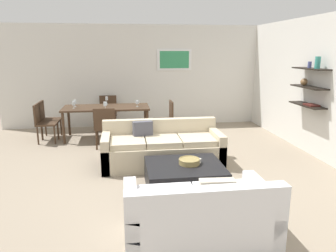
{
  "coord_description": "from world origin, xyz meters",
  "views": [
    {
      "loc": [
        -0.68,
        -5.16,
        2.05
      ],
      "look_at": [
        0.07,
        0.2,
        0.75
      ],
      "focal_mm": 33.97,
      "sensor_mm": 36.0,
      "label": 1
    }
  ],
  "objects": [
    {
      "name": "ground_plane",
      "position": [
        0.0,
        0.0,
        0.0
      ],
      "size": [
        18.0,
        18.0,
        0.0
      ],
      "primitive_type": "plane",
      "color": "gray"
    },
    {
      "name": "back_wall_unit",
      "position": [
        0.3,
        3.53,
        1.35
      ],
      "size": [
        8.4,
        0.09,
        2.7
      ],
      "color": "silver",
      "rests_on": "ground"
    },
    {
      "name": "coffee_table",
      "position": [
        0.19,
        -0.76,
        0.19
      ],
      "size": [
        1.14,
        0.97,
        0.38
      ],
      "color": "black",
      "rests_on": "ground"
    },
    {
      "name": "dining_table",
      "position": [
        -1.1,
        2.31,
        0.68
      ],
      "size": [
        1.99,
        0.87,
        0.75
      ],
      "color": "#422D1E",
      "rests_on": "ground"
    },
    {
      "name": "right_wall_shelf_unit",
      "position": [
        3.03,
        0.6,
        1.35
      ],
      "size": [
        0.34,
        8.2,
        2.7
      ],
      "color": "silver",
      "rests_on": "ground"
    },
    {
      "name": "candle_jar",
      "position": [
        0.42,
        -0.71,
        0.41
      ],
      "size": [
        0.06,
        0.06,
        0.07
      ],
      "primitive_type": "cylinder",
      "color": "silver",
      "rests_on": "coffee_table"
    },
    {
      "name": "dining_chair_foot",
      "position": [
        -1.1,
        1.47,
        0.5
      ],
      "size": [
        0.44,
        0.44,
        0.88
      ],
      "color": "#422D1E",
      "rests_on": "ground"
    },
    {
      "name": "dining_chair_right_near",
      "position": [
        0.3,
        2.12,
        0.5
      ],
      "size": [
        0.44,
        0.44,
        0.88
      ],
      "color": "#422D1E",
      "rests_on": "ground"
    },
    {
      "name": "wine_glass_left_near",
      "position": [
        -1.82,
        2.21,
        0.86
      ],
      "size": [
        0.06,
        0.06,
        0.16
      ],
      "color": "silver",
      "rests_on": "dining_table"
    },
    {
      "name": "wine_glass_foot",
      "position": [
        -1.1,
        1.94,
        0.87
      ],
      "size": [
        0.07,
        0.07,
        0.18
      ],
      "color": "silver",
      "rests_on": "dining_table"
    },
    {
      "name": "wine_glass_right_near",
      "position": [
        -0.37,
        2.21,
        0.86
      ],
      "size": [
        0.07,
        0.07,
        0.15
      ],
      "color": "silver",
      "rests_on": "dining_table"
    },
    {
      "name": "loveseat_white",
      "position": [
        0.09,
        -2.12,
        0.29
      ],
      "size": [
        1.6,
        0.9,
        0.78
      ],
      "color": "white",
      "rests_on": "ground"
    },
    {
      "name": "dining_chair_left_near",
      "position": [
        -2.5,
        2.12,
        0.5
      ],
      "size": [
        0.44,
        0.44,
        0.88
      ],
      "color": "#422D1E",
      "rests_on": "ground"
    },
    {
      "name": "dining_chair_head",
      "position": [
        -1.1,
        3.15,
        0.5
      ],
      "size": [
        0.44,
        0.44,
        0.88
      ],
      "color": "#422D1E",
      "rests_on": "ground"
    },
    {
      "name": "sofa_beige",
      "position": [
        -0.02,
        0.34,
        0.29
      ],
      "size": [
        2.14,
        0.9,
        0.78
      ],
      "color": "beige",
      "rests_on": "ground"
    },
    {
      "name": "wine_glass_head",
      "position": [
        -1.1,
        2.69,
        0.88
      ],
      "size": [
        0.06,
        0.06,
        0.18
      ],
      "color": "silver",
      "rests_on": "dining_table"
    },
    {
      "name": "dining_chair_left_far",
      "position": [
        -2.5,
        2.51,
        0.5
      ],
      "size": [
        0.44,
        0.44,
        0.88
      ],
      "color": "#422D1E",
      "rests_on": "ground"
    },
    {
      "name": "wine_glass_left_far",
      "position": [
        -1.82,
        2.42,
        0.86
      ],
      "size": [
        0.07,
        0.07,
        0.16
      ],
      "color": "silver",
      "rests_on": "dining_table"
    },
    {
      "name": "decorative_bowl",
      "position": [
        0.26,
        -0.74,
        0.43
      ],
      "size": [
        0.32,
        0.32,
        0.08
      ],
      "color": "#99844C",
      "rests_on": "coffee_table"
    }
  ]
}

